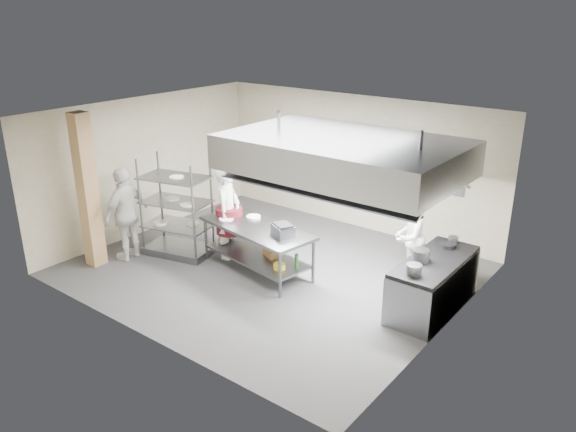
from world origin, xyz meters
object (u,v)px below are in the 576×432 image
Objects in this scene: pass_rack at (176,207)px; chef_line at (408,236)px; stockpot at (421,255)px; chef_head at (228,212)px; cooking_range at (433,286)px; griddle at (283,230)px; chef_plating at (126,214)px; island at (257,249)px.

pass_rack is 4.58m from chef_line.
stockpot is at bearing -3.81° from pass_rack.
cooking_range is at bearing -103.10° from chef_head.
griddle is (-1.72, -1.52, 0.18)m from chef_line.
cooking_range is 5.99m from chef_plating.
island is 1.42× the size of chef_line.
island is 1.24× the size of chef_head.
pass_rack reaches higher than cooking_range.
pass_rack is 2.48m from griddle.
chef_line reaches higher than island.
chef_line is at bearing 9.89° from pass_rack.
island is 1.17× the size of cooking_range.
chef_line is at bearing 40.94° from island.
pass_rack is (-1.80, -0.37, 0.55)m from island.
chef_plating reaches higher than chef_line.
cooking_range is 7.14× the size of stockpot.
chef_line is 1.21m from stockpot.
pass_rack is 0.98m from chef_plating.
chef_head is (-4.16, -0.52, 0.53)m from cooking_range.
island is at bearing -120.82° from chef_head.
chef_line is 5.47m from chef_plating.
island is 2.83m from chef_line.
pass_rack is 1.07× the size of chef_plating.
chef_plating is at bearing 110.15° from chef_head.
griddle is at bearing -167.31° from stockpot.
stockpot is at bearing 98.64° from chef_plating.
chef_plating reaches higher than griddle.
chef_line is 4.14× the size of griddle.
chef_head is 4.74× the size of griddle.
island is 8.39× the size of stockpot.
chef_line reaches higher than cooking_range.
stockpot is at bearing -105.46° from chef_head.
pass_rack reaches higher than griddle.
chef_head is 2.00m from chef_plating.
pass_rack is 5.20m from cooking_range.
island is at bearing -2.27° from pass_rack.
chef_head is at bearing -175.25° from stockpot.
pass_rack is at bearing -67.98° from chef_line.
pass_rack is at bearing 132.80° from chef_plating.
island is 3.17m from stockpot.
chef_line is 5.91× the size of stockpot.
island is at bearing -170.81° from stockpot.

